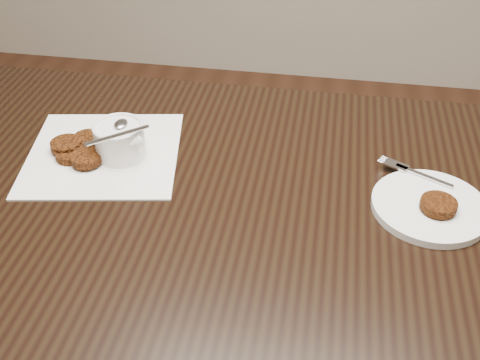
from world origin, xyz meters
name	(u,v)px	position (x,y,z in m)	size (l,w,h in m)	color
table	(233,342)	(-0.07, 0.04, 0.38)	(1.29, 0.83, 0.75)	black
napkin	(104,153)	(-0.33, 0.14, 0.75)	(0.28, 0.28, 0.00)	white
sauce_ramekin	(118,125)	(-0.29, 0.14, 0.82)	(0.12, 0.12, 0.13)	white
patty_cluster	(86,146)	(-0.36, 0.14, 0.76)	(0.21, 0.21, 0.02)	#6A2F0D
plate_with_patty	(430,203)	(0.26, 0.08, 0.76)	(0.19, 0.19, 0.03)	white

